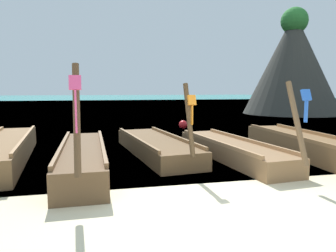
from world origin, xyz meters
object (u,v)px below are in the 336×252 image
karst_rock (294,65)px  mooring_buoy_near (183,125)px  longtail_boat_orange_ribbon (156,146)px  longtail_boat_blue_ribbon (231,150)px  longtail_boat_yellow_ribbon (307,146)px  longtail_boat_pink_ribbon (83,158)px  longtail_boat_violet_ribbon (6,150)px

karst_rock → mooring_buoy_near: (-12.38, -8.53, -4.01)m
longtail_boat_orange_ribbon → karst_rock: bearing=44.5°
longtail_boat_blue_ribbon → mooring_buoy_near: size_ratio=12.94×
mooring_buoy_near → longtail_boat_yellow_ribbon: bearing=-75.2°
karst_rock → mooring_buoy_near: bearing=-145.4°
karst_rock → mooring_buoy_near: size_ratio=19.81×
longtail_boat_orange_ribbon → karst_rock: karst_rock is taller
longtail_boat_pink_ribbon → longtail_boat_yellow_ribbon: longtail_boat_yellow_ribbon is taller
longtail_boat_violet_ribbon → longtail_boat_orange_ribbon: (4.49, 0.04, -0.07)m
mooring_buoy_near → longtail_boat_pink_ribbon: bearing=-122.0°
longtail_boat_pink_ribbon → karst_rock: size_ratio=0.63×
longtail_boat_orange_ribbon → karst_rock: size_ratio=0.63×
longtail_boat_pink_ribbon → longtail_boat_orange_ribbon: size_ratio=1.00×
longtail_boat_pink_ribbon → mooring_buoy_near: longtail_boat_pink_ribbon is taller
karst_rock → mooring_buoy_near: karst_rock is taller
karst_rock → longtail_boat_pink_ribbon: bearing=-136.5°
longtail_boat_yellow_ribbon → karst_rock: (10.37, 16.09, 3.91)m
longtail_boat_blue_ribbon → longtail_boat_yellow_ribbon: size_ratio=0.86×
mooring_buoy_near → longtail_boat_violet_ribbon: bearing=-138.8°
longtail_boat_violet_ribbon → longtail_boat_orange_ribbon: size_ratio=1.21×
longtail_boat_violet_ribbon → karst_rock: size_ratio=0.76×
karst_rock → longtail_boat_violet_ribbon: bearing=-142.8°
longtail_boat_pink_ribbon → mooring_buoy_near: size_ratio=12.44×
longtail_boat_yellow_ribbon → karst_rock: size_ratio=0.76×
longtail_boat_orange_ribbon → longtail_boat_blue_ribbon: (2.14, -1.15, 0.00)m
longtail_boat_blue_ribbon → mooring_buoy_near: bearing=86.0°
mooring_buoy_near → longtail_boat_orange_ribbon: bearing=-113.1°
longtail_boat_blue_ribbon → karst_rock: karst_rock is taller
longtail_boat_pink_ribbon → longtail_boat_yellow_ribbon: bearing=2.3°
longtail_boat_violet_ribbon → karst_rock: (19.52, 14.79, 3.90)m
longtail_boat_orange_ribbon → longtail_boat_blue_ribbon: size_ratio=0.96×
longtail_boat_violet_ribbon → longtail_boat_yellow_ribbon: 9.24m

